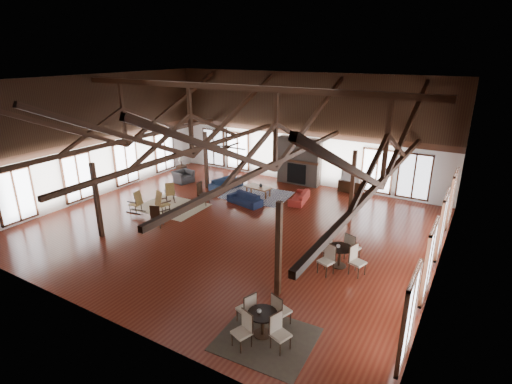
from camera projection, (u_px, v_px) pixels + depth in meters
The scene contains 31 objects.
floor at pixel (233, 226), 17.02m from camera, with size 16.00×16.00×0.00m, color #551E12.
ceiling at pixel (229, 80), 15.00m from camera, with size 16.00×14.00×0.02m, color black.
wall_back at pixel (303, 129), 21.69m from camera, with size 16.00×0.02×6.00m, color white.
wall_front at pixel (80, 217), 10.34m from camera, with size 16.00×0.02×6.00m, color white.
wall_left at pixel (98, 137), 19.84m from camera, with size 0.02×14.00×6.00m, color white.
wall_right at pixel (448, 192), 12.19m from camera, with size 0.02×14.00×6.00m, color white.
roof_truss at pixel (231, 132), 15.67m from camera, with size 15.60×14.07×3.14m.
post_grid at pixel (232, 192), 16.51m from camera, with size 8.16×7.16×3.05m.
fireplace at pixel (299, 161), 22.00m from camera, with size 2.50×0.69×2.60m.
ceiling_fan at pixel (227, 146), 14.72m from camera, with size 1.60×1.60×0.75m.
sofa_navy_front at pixel (245, 199), 19.32m from camera, with size 1.81×0.71×0.53m, color #141D38.
sofa_navy_left at pixel (226, 183), 21.53m from camera, with size 0.74×1.88×0.55m, color #172641.
sofa_orange at pixel (299, 197), 19.64m from camera, with size 0.68×1.74×0.51m, color maroon.
coffee_table at pixel (258, 188), 20.32m from camera, with size 1.40×0.84×0.51m.
vase at pixel (261, 185), 20.29m from camera, with size 0.18×0.18×0.19m, color #B2B2B2.
armchair at pixel (183, 177), 22.52m from camera, with size 0.89×1.01×0.66m, color #2E2E31.
side_table_lamp at pixel (181, 168), 23.74m from camera, with size 0.45×0.45×1.16m.
rocking_chair_a at pixel (170, 193), 19.58m from camera, with size 0.85×0.81×0.99m.
rocking_chair_b at pixel (161, 203), 18.11m from camera, with size 0.70×0.96×1.11m.
rocking_chair_c at pixel (137, 202), 18.28m from camera, with size 0.85×0.53×1.04m.
side_chair_a at pixel (202, 192), 19.19m from camera, with size 0.55×0.55×1.11m.
side_chair_b at pixel (156, 215), 16.66m from camera, with size 0.55×0.55×1.02m.
cafe_table_near at pixel (262, 320), 10.36m from camera, with size 1.86×1.86×0.95m.
cafe_table_far at pixel (340, 253), 13.69m from camera, with size 1.99×1.99×1.02m.
cup_near at pixel (259, 311), 10.28m from camera, with size 0.12×0.12×0.09m, color #B2B2B2.
cup_far at pixel (338, 246), 13.56m from camera, with size 0.13×0.13×0.10m, color #B2B2B2.
tv_console at pixel (350, 186), 20.98m from camera, with size 1.22×0.46×0.61m, color black.
television at pixel (352, 175), 20.77m from camera, with size 1.06×0.14×0.61m, color #B2B2B2.
rug_tan at pixel (172, 207), 19.07m from camera, with size 3.04×2.39×0.01m, color tan.
rug_navy at pixel (257, 195), 20.61m from camera, with size 3.30×2.47×0.01m, color #191F48.
rug_dark at pixel (266, 339), 10.35m from camera, with size 2.38×2.17×0.01m, color black.
Camera 1 is at (8.76, -12.88, 7.09)m, focal length 28.00 mm.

